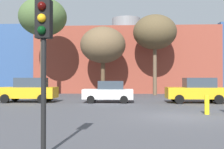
{
  "coord_description": "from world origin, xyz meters",
  "views": [
    {
      "loc": [
        -2.59,
        -13.0,
        1.8
      ],
      "look_at": [
        -3.56,
        6.97,
        2.13
      ],
      "focal_mm": 43.28,
      "sensor_mm": 36.0,
      "label": 1
    }
  ],
  "objects_px": {
    "bare_tree_0": "(155,33)",
    "bare_tree_1": "(103,45)",
    "traffic_light_near_left": "(43,41)",
    "bare_tree_2": "(43,18)",
    "parked_car_1": "(109,92)",
    "parked_car_2": "(197,90)",
    "bollard_yellow_1": "(207,105)",
    "parked_car_0": "(29,90)"
  },
  "relations": [
    {
      "from": "bare_tree_0",
      "to": "bollard_yellow_1",
      "type": "height_order",
      "value": "bare_tree_0"
    },
    {
      "from": "parked_car_0",
      "to": "bare_tree_2",
      "type": "relative_size",
      "value": 0.42
    },
    {
      "from": "bare_tree_1",
      "to": "bare_tree_2",
      "type": "relative_size",
      "value": 0.73
    },
    {
      "from": "parked_car_1",
      "to": "parked_car_2",
      "type": "xyz_separation_m",
      "value": [
        6.61,
        0.0,
        0.12
      ]
    },
    {
      "from": "parked_car_0",
      "to": "parked_car_1",
      "type": "bearing_deg",
      "value": 180.0
    },
    {
      "from": "parked_car_0",
      "to": "bare_tree_2",
      "type": "xyz_separation_m",
      "value": [
        -1.15,
        7.18,
        7.27
      ]
    },
    {
      "from": "bare_tree_2",
      "to": "bollard_yellow_1",
      "type": "distance_m",
      "value": 20.33
    },
    {
      "from": "parked_car_2",
      "to": "parked_car_1",
      "type": "bearing_deg",
      "value": 0.0
    },
    {
      "from": "parked_car_0",
      "to": "bare_tree_0",
      "type": "xyz_separation_m",
      "value": [
        10.74,
        9.35,
        5.98
      ]
    },
    {
      "from": "parked_car_2",
      "to": "bare_tree_1",
      "type": "relative_size",
      "value": 0.58
    },
    {
      "from": "parked_car_1",
      "to": "parked_car_2",
      "type": "bearing_deg",
      "value": -180.0
    },
    {
      "from": "parked_car_1",
      "to": "bare_tree_2",
      "type": "xyz_separation_m",
      "value": [
        -7.36,
        7.18,
        7.39
      ]
    },
    {
      "from": "parked_car_0",
      "to": "bare_tree_1",
      "type": "bearing_deg",
      "value": -119.71
    },
    {
      "from": "traffic_light_near_left",
      "to": "parked_car_1",
      "type": "bearing_deg",
      "value": -178.86
    },
    {
      "from": "bollard_yellow_1",
      "to": "traffic_light_near_left",
      "type": "bearing_deg",
      "value": -128.21
    },
    {
      "from": "parked_car_2",
      "to": "bare_tree_2",
      "type": "height_order",
      "value": "bare_tree_2"
    },
    {
      "from": "bare_tree_2",
      "to": "parked_car_1",
      "type": "bearing_deg",
      "value": -44.31
    },
    {
      "from": "parked_car_1",
      "to": "bare_tree_1",
      "type": "bearing_deg",
      "value": -82.4
    },
    {
      "from": "parked_car_0",
      "to": "parked_car_1",
      "type": "xyz_separation_m",
      "value": [
        6.21,
        -0.0,
        -0.12
      ]
    },
    {
      "from": "parked_car_2",
      "to": "bollard_yellow_1",
      "type": "distance_m",
      "value": 6.78
    },
    {
      "from": "traffic_light_near_left",
      "to": "bare_tree_0",
      "type": "relative_size",
      "value": 0.41
    },
    {
      "from": "parked_car_0",
      "to": "bare_tree_1",
      "type": "distance_m",
      "value": 11.13
    },
    {
      "from": "traffic_light_near_left",
      "to": "bollard_yellow_1",
      "type": "xyz_separation_m",
      "value": [
        6.06,
        7.69,
        -2.21
      ]
    },
    {
      "from": "parked_car_0",
      "to": "traffic_light_near_left",
      "type": "relative_size",
      "value": 1.19
    },
    {
      "from": "traffic_light_near_left",
      "to": "bare_tree_2",
      "type": "xyz_separation_m",
      "value": [
        -6.69,
        21.53,
        5.51
      ]
    },
    {
      "from": "bare_tree_0",
      "to": "parked_car_1",
      "type": "bearing_deg",
      "value": -115.84
    },
    {
      "from": "bare_tree_0",
      "to": "bare_tree_1",
      "type": "distance_m",
      "value": 5.91
    },
    {
      "from": "parked_car_1",
      "to": "traffic_light_near_left",
      "type": "bearing_deg",
      "value": 87.33
    },
    {
      "from": "parked_car_1",
      "to": "bare_tree_1",
      "type": "xyz_separation_m",
      "value": [
        -1.18,
        8.82,
        4.66
      ]
    },
    {
      "from": "parked_car_0",
      "to": "bare_tree_1",
      "type": "relative_size",
      "value": 0.58
    },
    {
      "from": "traffic_light_near_left",
      "to": "bare_tree_2",
      "type": "relative_size",
      "value": 0.36
    },
    {
      "from": "parked_car_0",
      "to": "bare_tree_2",
      "type": "bearing_deg",
      "value": -80.94
    },
    {
      "from": "bare_tree_2",
      "to": "traffic_light_near_left",
      "type": "bearing_deg",
      "value": -72.74
    },
    {
      "from": "parked_car_0",
      "to": "parked_car_2",
      "type": "relative_size",
      "value": 1.0
    },
    {
      "from": "parked_car_0",
      "to": "bollard_yellow_1",
      "type": "bearing_deg",
      "value": 150.15
    },
    {
      "from": "parked_car_0",
      "to": "parked_car_2",
      "type": "height_order",
      "value": "parked_car_0"
    },
    {
      "from": "parked_car_1",
      "to": "traffic_light_near_left",
      "type": "relative_size",
      "value": 1.04
    },
    {
      "from": "parked_car_0",
      "to": "bollard_yellow_1",
      "type": "relative_size",
      "value": 4.47
    },
    {
      "from": "bare_tree_0",
      "to": "bare_tree_1",
      "type": "height_order",
      "value": "bare_tree_0"
    },
    {
      "from": "bare_tree_1",
      "to": "bollard_yellow_1",
      "type": "bearing_deg",
      "value": -67.01
    },
    {
      "from": "parked_car_0",
      "to": "bare_tree_0",
      "type": "bearing_deg",
      "value": -138.96
    },
    {
      "from": "parked_car_0",
      "to": "traffic_light_near_left",
      "type": "xyz_separation_m",
      "value": [
        5.54,
        -14.35,
        1.75
      ]
    }
  ]
}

